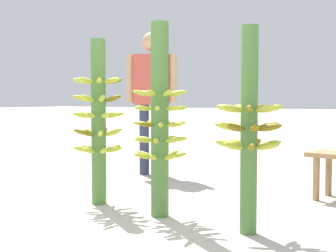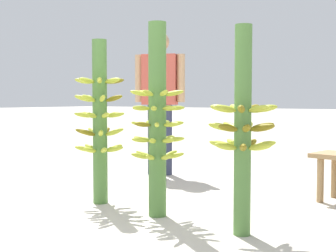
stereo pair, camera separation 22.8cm
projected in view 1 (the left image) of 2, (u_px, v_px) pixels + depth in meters
ground_plane at (130, 230)px, 3.26m from camera, size 80.00×80.00×0.00m
banana_stalk_left at (99, 120)px, 4.02m from camera, size 0.45×0.44×1.42m
banana_stalk_center at (160, 121)px, 3.59m from camera, size 0.43×0.43×1.50m
banana_stalk_right at (249, 129)px, 3.12m from camera, size 0.47×0.46×1.40m
vendor_person at (152, 89)px, 5.57m from camera, size 0.60×0.33×1.70m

